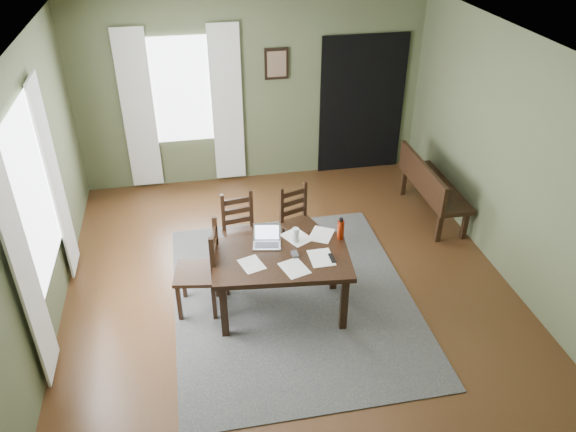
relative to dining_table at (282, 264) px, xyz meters
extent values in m
cube|color=#492C16|center=(0.16, 0.17, -0.63)|extent=(5.00, 6.00, 0.01)
cube|color=#525C3C|center=(0.16, 3.17, 0.73)|extent=(5.00, 0.02, 2.70)
cube|color=#525C3C|center=(-2.34, 0.17, 0.73)|extent=(0.02, 6.00, 2.70)
cube|color=#525C3C|center=(2.66, 0.17, 0.73)|extent=(0.02, 6.00, 2.70)
cube|color=white|center=(0.16, 0.17, 2.08)|extent=(5.00, 6.00, 0.02)
cube|color=#424242|center=(0.16, 0.17, -0.62)|extent=(2.60, 3.20, 0.01)
cube|color=black|center=(0.00, 0.00, 0.06)|extent=(1.47, 0.97, 0.06)
cube|color=black|center=(0.00, 0.00, 0.01)|extent=(1.31, 0.81, 0.05)
cube|color=black|center=(-0.63, -0.26, -0.31)|extent=(0.08, 0.08, 0.60)
cube|color=black|center=(-0.57, 0.38, -0.31)|extent=(0.08, 0.08, 0.60)
cube|color=black|center=(0.57, -0.38, -0.31)|extent=(0.08, 0.08, 0.60)
cube|color=black|center=(0.63, 0.26, -0.31)|extent=(0.08, 0.08, 0.60)
cube|color=black|center=(-0.87, 0.21, -0.15)|extent=(0.52, 0.52, 0.04)
cube|color=black|center=(-1.02, 0.42, -0.39)|extent=(0.05, 0.05, 0.44)
cube|color=black|center=(-0.66, 0.36, -0.39)|extent=(0.05, 0.05, 0.44)
cube|color=black|center=(-1.08, 0.06, -0.39)|extent=(0.05, 0.05, 0.44)
cube|color=black|center=(-0.72, 0.00, -0.39)|extent=(0.05, 0.05, 0.44)
cube|color=black|center=(-0.64, 0.37, 0.14)|extent=(0.06, 0.06, 0.56)
cube|color=black|center=(-0.70, -0.02, 0.14)|extent=(0.06, 0.06, 0.56)
cube|color=black|center=(-0.67, 0.18, -0.01)|extent=(0.08, 0.33, 0.08)
cube|color=black|center=(-0.67, 0.18, 0.14)|extent=(0.08, 0.33, 0.08)
cube|color=black|center=(-0.67, 0.18, 0.29)|extent=(0.08, 0.33, 0.08)
cube|color=black|center=(-0.31, 0.88, -0.21)|extent=(0.45, 0.45, 0.04)
cube|color=black|center=(-0.45, 0.70, -0.42)|extent=(0.04, 0.04, 0.39)
cube|color=black|center=(-0.49, 1.02, -0.42)|extent=(0.04, 0.04, 0.39)
cube|color=black|center=(-0.13, 0.74, -0.42)|extent=(0.04, 0.04, 0.39)
cube|color=black|center=(-0.18, 1.06, -0.42)|extent=(0.04, 0.04, 0.39)
cube|color=black|center=(-0.51, 1.03, 0.05)|extent=(0.05, 0.05, 0.49)
cube|color=black|center=(-0.17, 1.08, 0.05)|extent=(0.05, 0.05, 0.49)
cube|color=black|center=(-0.34, 1.06, -0.08)|extent=(0.29, 0.07, 0.07)
cube|color=black|center=(-0.34, 1.06, 0.05)|extent=(0.29, 0.07, 0.07)
cube|color=black|center=(-0.34, 1.06, 0.18)|extent=(0.29, 0.07, 0.07)
cube|color=black|center=(0.41, 1.00, -0.22)|extent=(0.49, 0.49, 0.04)
cube|color=black|center=(0.32, 0.80, -0.43)|extent=(0.05, 0.05, 0.37)
cube|color=black|center=(0.21, 1.09, -0.43)|extent=(0.05, 0.05, 0.37)
cube|color=black|center=(0.61, 0.90, -0.43)|extent=(0.05, 0.05, 0.37)
cube|color=black|center=(0.51, 1.20, -0.43)|extent=(0.05, 0.05, 0.37)
cube|color=black|center=(0.20, 1.11, 0.02)|extent=(0.05, 0.05, 0.47)
cube|color=black|center=(0.51, 1.22, 0.02)|extent=(0.05, 0.05, 0.47)
cube|color=black|center=(0.35, 1.16, -0.10)|extent=(0.27, 0.12, 0.06)
cube|color=black|center=(0.35, 1.16, 0.02)|extent=(0.27, 0.12, 0.06)
cube|color=black|center=(0.35, 1.16, 0.15)|extent=(0.27, 0.12, 0.06)
cube|color=black|center=(2.38, 1.56, -0.19)|extent=(0.47, 1.45, 0.06)
cube|color=black|center=(2.55, 0.93, -0.42)|extent=(0.06, 0.06, 0.40)
cube|color=black|center=(2.20, 0.93, -0.42)|extent=(0.06, 0.06, 0.40)
cube|color=black|center=(2.55, 2.18, -0.42)|extent=(0.06, 0.06, 0.40)
cube|color=black|center=(2.20, 2.18, -0.42)|extent=(0.06, 0.06, 0.40)
cube|color=black|center=(2.17, 1.56, 0.02)|extent=(0.05, 1.45, 0.35)
cube|color=#B7B7BC|center=(-0.12, 0.23, 0.09)|extent=(0.32, 0.25, 0.01)
cube|color=#B7B7BC|center=(-0.10, 0.34, 0.19)|extent=(0.29, 0.10, 0.19)
cube|color=silver|center=(-0.10, 0.33, 0.19)|extent=(0.26, 0.08, 0.16)
cube|color=#3F3F42|center=(-0.12, 0.22, 0.10)|extent=(0.26, 0.16, 0.00)
cube|color=#3F3F42|center=(0.14, 0.00, 0.10)|extent=(0.06, 0.10, 0.03)
cube|color=black|center=(0.50, -0.12, 0.09)|extent=(0.05, 0.16, 0.02)
cylinder|color=silver|center=(0.20, 0.25, 0.17)|extent=(0.09, 0.09, 0.16)
cylinder|color=#B42F0D|center=(0.68, 0.22, 0.20)|extent=(0.09, 0.09, 0.22)
cylinder|color=black|center=(0.68, 0.22, 0.32)|extent=(0.05, 0.05, 0.03)
cube|color=white|center=(-0.32, -0.06, 0.09)|extent=(0.28, 0.32, 0.00)
cube|color=white|center=(0.39, -0.09, 0.09)|extent=(0.24, 0.31, 0.00)
cube|color=white|center=(0.22, 0.33, 0.09)|extent=(0.36, 0.39, 0.00)
cube|color=white|center=(0.50, 0.32, 0.09)|extent=(0.35, 0.37, 0.00)
cube|color=white|center=(0.09, -0.21, 0.09)|extent=(0.31, 0.35, 0.00)
cube|color=white|center=(-2.31, 0.37, 0.83)|extent=(0.01, 1.30, 1.70)
cube|color=white|center=(-0.84, 3.14, 0.83)|extent=(1.00, 0.01, 1.50)
cube|color=silver|center=(-2.28, -0.45, 0.58)|extent=(0.03, 0.48, 2.30)
cube|color=silver|center=(-2.28, 1.19, 0.58)|extent=(0.03, 0.48, 2.30)
cube|color=silver|center=(-1.46, 3.11, 0.58)|extent=(0.44, 0.03, 2.30)
cube|color=silver|center=(-0.22, 3.11, 0.58)|extent=(0.44, 0.03, 2.30)
cube|color=black|center=(0.51, 3.14, 1.13)|extent=(0.34, 0.03, 0.44)
cube|color=brown|center=(0.51, 3.13, 1.13)|extent=(0.27, 0.01, 0.36)
cube|color=black|center=(1.81, 3.14, 0.43)|extent=(1.30, 0.03, 2.10)
camera|label=1|loc=(-0.81, -4.56, 3.46)|focal=35.00mm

